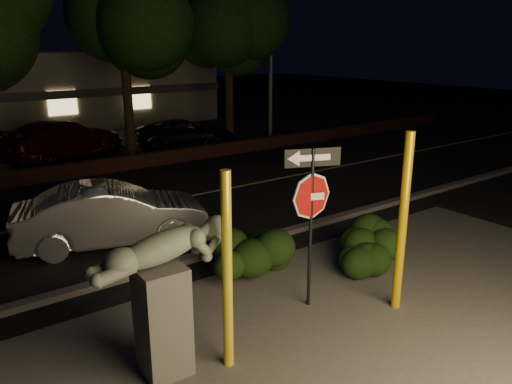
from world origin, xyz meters
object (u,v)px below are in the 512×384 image
(streetlight, at_px, (268,15))
(parked_car_darkred, at_px, (62,139))
(signpost, at_px, (312,197))
(parked_car_dark, at_px, (185,134))
(sculpture, at_px, (163,285))
(yellow_pole_left, at_px, (227,273))
(yellow_pole_right, at_px, (402,224))
(silver_sedan, at_px, (113,215))

(streetlight, height_order, parked_car_darkred, streetlight)
(signpost, distance_m, parked_car_dark, 14.54)
(streetlight, xyz_separation_m, parked_car_dark, (-3.78, 1.04, -4.97))
(signpost, xyz_separation_m, sculpture, (-2.82, -0.19, -0.68))
(yellow_pole_left, distance_m, streetlight, 17.51)
(sculpture, height_order, parked_car_darkred, sculpture)
(yellow_pole_left, distance_m, parked_car_darkred, 15.28)
(yellow_pole_right, xyz_separation_m, silver_sedan, (-2.87, 5.70, -0.85))
(signpost, bearing_deg, silver_sedan, 131.59)
(yellow_pole_left, xyz_separation_m, yellow_pole_right, (3.24, -0.35, 0.11))
(signpost, height_order, sculpture, signpost)
(yellow_pole_right, distance_m, sculpture, 4.08)
(signpost, bearing_deg, parked_car_darkred, 112.09)
(signpost, distance_m, streetlight, 15.71)
(signpost, height_order, parked_car_dark, signpost)
(silver_sedan, xyz_separation_m, parked_car_darkred, (1.67, 9.78, 0.07))
(parked_car_darkred, distance_m, parked_car_dark, 5.06)
(silver_sedan, bearing_deg, yellow_pole_right, -137.51)
(signpost, height_order, streetlight, streetlight)
(silver_sedan, bearing_deg, parked_car_dark, -21.17)
(streetlight, xyz_separation_m, parked_car_darkred, (-8.75, 1.97, -4.82))
(yellow_pole_right, relative_size, parked_car_dark, 0.70)
(yellow_pole_left, distance_m, silver_sedan, 5.41)
(sculpture, bearing_deg, parked_car_darkred, 81.45)
(parked_car_darkred, bearing_deg, yellow_pole_right, 160.03)
(sculpture, height_order, parked_car_dark, sculpture)
(yellow_pole_left, height_order, parked_car_darkred, yellow_pole_left)
(yellow_pole_left, relative_size, parked_car_darkred, 0.54)
(parked_car_dark, bearing_deg, streetlight, -94.68)
(silver_sedan, bearing_deg, streetlight, -37.41)
(streetlight, xyz_separation_m, silver_sedan, (-10.42, -7.81, -4.89))
(sculpture, bearing_deg, silver_sedan, 79.35)
(signpost, relative_size, sculpture, 1.31)
(parked_car_dark, bearing_deg, yellow_pole_right, 176.14)
(streetlight, bearing_deg, yellow_pole_left, -137.03)
(yellow_pole_left, relative_size, parked_car_dark, 0.65)
(yellow_pole_right, distance_m, streetlight, 15.99)
(yellow_pole_right, xyz_separation_m, sculpture, (-4.00, 0.76, -0.23))
(signpost, relative_size, parked_car_dark, 0.64)
(sculpture, bearing_deg, parked_car_dark, 62.82)
(yellow_pole_left, height_order, streetlight, streetlight)
(yellow_pole_right, bearing_deg, sculpture, 169.31)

